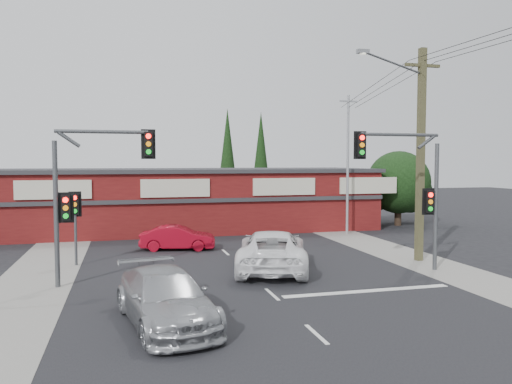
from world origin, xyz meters
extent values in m
plane|color=black|center=(0.00, 0.00, 0.00)|extent=(120.00, 120.00, 0.00)
cube|color=black|center=(0.00, 5.00, 0.01)|extent=(14.00, 70.00, 0.01)
cube|color=gray|center=(-8.50, 5.00, 0.01)|extent=(3.00, 70.00, 0.02)
cube|color=gray|center=(8.50, 5.00, 0.01)|extent=(3.00, 70.00, 0.02)
cube|color=silver|center=(3.50, -1.50, 0.01)|extent=(6.50, 0.35, 0.01)
imported|color=white|center=(1.17, 2.87, 0.86)|extent=(4.58, 6.79, 1.73)
imported|color=#A6A8AB|center=(-3.92, -3.35, 0.78)|extent=(3.11, 5.66, 1.55)
imported|color=maroon|center=(-2.30, 8.89, 0.65)|extent=(4.15, 2.16, 1.30)
cube|color=silver|center=(0.00, -5.29, 0.01)|extent=(0.12, 1.60, 0.01)
cube|color=silver|center=(0.00, -1.05, 0.01)|extent=(0.12, 1.60, 0.01)
cube|color=silver|center=(0.00, 3.19, 0.01)|extent=(0.12, 1.60, 0.01)
cube|color=silver|center=(0.00, 7.42, 0.01)|extent=(0.12, 1.60, 0.01)
cube|color=silver|center=(0.00, 11.66, 0.01)|extent=(0.12, 1.60, 0.01)
cube|color=silver|center=(0.00, 15.90, 0.01)|extent=(0.12, 1.60, 0.01)
cube|color=silver|center=(0.00, 20.14, 0.01)|extent=(0.12, 1.60, 0.01)
cube|color=#541011|center=(-1.00, 17.00, 2.00)|extent=(26.00, 8.00, 4.00)
cube|color=#2D2D30|center=(-1.00, 17.00, 4.10)|extent=(26.40, 8.40, 0.25)
cube|color=beige|center=(-9.00, 12.95, 3.10)|extent=(4.20, 0.12, 1.10)
cube|color=beige|center=(-2.00, 12.95, 3.10)|extent=(4.20, 0.12, 1.10)
cube|color=beige|center=(5.00, 12.95, 3.10)|extent=(4.20, 0.12, 1.10)
cube|color=beige|center=(11.00, 12.95, 3.10)|extent=(4.20, 0.12, 1.10)
cube|color=#2D2D30|center=(-1.00, 12.90, 2.30)|extent=(26.00, 0.15, 0.25)
cylinder|color=#2D2116|center=(14.50, 15.00, 0.90)|extent=(0.50, 0.50, 1.80)
sphere|color=black|center=(14.50, 15.00, 3.20)|extent=(4.60, 4.60, 4.60)
sphere|color=black|center=(16.00, 16.00, 2.50)|extent=(3.40, 3.40, 3.40)
sphere|color=black|center=(13.20, 16.40, 2.30)|extent=(2.80, 2.80, 2.80)
cylinder|color=#2D2116|center=(3.50, 24.00, 1.00)|extent=(0.24, 0.24, 2.00)
cone|color=black|center=(3.50, 24.00, 5.50)|extent=(1.80, 1.80, 7.50)
cylinder|color=#2D2116|center=(7.00, 26.00, 1.00)|extent=(0.24, 0.24, 2.00)
cone|color=black|center=(7.00, 26.00, 5.50)|extent=(1.80, 1.80, 7.50)
cylinder|color=#47494C|center=(-7.50, 2.00, 2.75)|extent=(0.18, 0.18, 5.50)
cylinder|color=#47494C|center=(-5.80, 2.00, 5.85)|extent=(3.40, 0.14, 0.14)
cylinder|color=#47494C|center=(-6.99, 2.00, 5.55)|extent=(0.82, 0.14, 0.63)
cube|color=black|center=(-4.10, 2.00, 5.40)|extent=(0.32, 0.22, 0.95)
cube|color=black|center=(-4.10, 2.07, 5.40)|extent=(0.55, 0.04, 1.15)
cylinder|color=#FF0C07|center=(-4.10, 1.87, 5.70)|extent=(0.20, 0.06, 0.20)
cylinder|color=orange|center=(-4.10, 1.87, 5.40)|extent=(0.20, 0.06, 0.20)
cylinder|color=#0CE526|center=(-4.10, 1.87, 5.10)|extent=(0.20, 0.06, 0.20)
cube|color=black|center=(-7.15, 2.00, 3.00)|extent=(0.32, 0.22, 0.95)
cube|color=black|center=(-7.15, 2.07, 3.00)|extent=(0.55, 0.04, 1.15)
cylinder|color=#FF0C07|center=(-7.15, 1.87, 3.30)|extent=(0.20, 0.06, 0.20)
cylinder|color=orange|center=(-7.15, 1.87, 3.00)|extent=(0.20, 0.06, 0.20)
cylinder|color=#0CE526|center=(-7.15, 1.87, 2.70)|extent=(0.20, 0.06, 0.20)
cylinder|color=#47494C|center=(8.00, 1.00, 2.75)|extent=(0.18, 0.18, 5.50)
cylinder|color=#47494C|center=(6.20, 1.00, 5.85)|extent=(3.60, 0.14, 0.14)
cylinder|color=#47494C|center=(7.46, 1.00, 5.55)|extent=(0.82, 0.14, 0.63)
cube|color=black|center=(4.40, 1.00, 5.40)|extent=(0.32, 0.22, 0.95)
cube|color=black|center=(4.40, 1.07, 5.40)|extent=(0.55, 0.04, 1.15)
cylinder|color=#FF0C07|center=(4.40, 0.87, 5.70)|extent=(0.20, 0.06, 0.20)
cylinder|color=orange|center=(4.40, 0.87, 5.40)|extent=(0.20, 0.06, 0.20)
cylinder|color=#0CE526|center=(4.40, 0.87, 5.10)|extent=(0.20, 0.06, 0.20)
cube|color=black|center=(7.65, 1.00, 3.00)|extent=(0.32, 0.22, 0.95)
cube|color=black|center=(7.65, 1.07, 3.00)|extent=(0.55, 0.04, 1.15)
cylinder|color=#FF0C07|center=(7.65, 0.87, 3.30)|extent=(0.20, 0.06, 0.20)
cylinder|color=orange|center=(7.65, 0.87, 3.00)|extent=(0.20, 0.06, 0.20)
cylinder|color=#0CE526|center=(7.65, 0.87, 2.70)|extent=(0.20, 0.06, 0.20)
cylinder|color=#47494C|center=(-7.20, 6.00, 1.50)|extent=(0.12, 0.12, 3.00)
cube|color=black|center=(-7.20, 6.00, 2.80)|extent=(0.32, 0.22, 0.95)
cube|color=black|center=(-7.20, 6.07, 2.80)|extent=(0.55, 0.04, 1.15)
cylinder|color=#FF0C07|center=(-7.20, 5.87, 3.10)|extent=(0.20, 0.06, 0.20)
cylinder|color=orange|center=(-7.20, 5.87, 2.80)|extent=(0.20, 0.06, 0.20)
cylinder|color=#0CE526|center=(-7.20, 5.87, 2.50)|extent=(0.20, 0.06, 0.20)
cube|color=#4E4A2C|center=(8.50, 3.00, 5.00)|extent=(0.30, 0.30, 10.00)
cube|color=#4E4A2C|center=(8.50, 3.00, 9.20)|extent=(1.80, 0.14, 0.14)
cylinder|color=#47494C|center=(6.90, 2.85, 9.20)|extent=(3.23, 0.39, 0.89)
cube|color=slate|center=(5.30, 2.70, 9.60)|extent=(0.55, 0.25, 0.18)
cylinder|color=silver|center=(5.30, 2.70, 9.50)|extent=(0.28, 0.28, 0.05)
cylinder|color=gray|center=(9.00, 12.00, 4.50)|extent=(0.16, 0.16, 9.00)
cube|color=gray|center=(9.00, 12.00, 8.60)|extent=(1.20, 0.10, 0.10)
cylinder|color=black|center=(8.15, 7.50, 8.80)|extent=(0.73, 9.01, 1.22)
cylinder|color=black|center=(8.75, 7.50, 8.80)|extent=(0.52, 9.00, 1.22)
cylinder|color=black|center=(9.34, 7.50, 8.80)|extent=(0.31, 9.00, 1.22)
camera|label=1|loc=(-5.00, -17.78, 4.73)|focal=35.00mm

